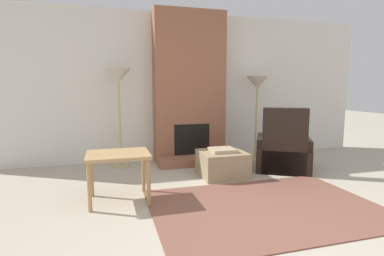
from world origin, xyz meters
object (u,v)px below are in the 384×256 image
at_px(armchair, 283,152).
at_px(ottoman, 222,163).
at_px(side_table, 118,160).
at_px(floor_lamp_left, 118,81).
at_px(floor_lamp_right, 257,87).

bearing_deg(armchair, ottoman, 33.08).
relative_size(side_table, floor_lamp_left, 0.43).
distance_m(ottoman, floor_lamp_right, 1.82).
distance_m(ottoman, side_table, 1.63).
distance_m(ottoman, armchair, 1.05).
height_order(side_table, floor_lamp_right, floor_lamp_right).
height_order(floor_lamp_left, floor_lamp_right, floor_lamp_left).
height_order(armchair, floor_lamp_left, floor_lamp_left).
xyz_separation_m(floor_lamp_left, floor_lamp_right, (2.46, 0.00, -0.09)).
height_order(ottoman, floor_lamp_left, floor_lamp_left).
relative_size(ottoman, floor_lamp_right, 0.43).
bearing_deg(floor_lamp_right, side_table, -148.45).
distance_m(armchair, floor_lamp_left, 2.85).
xyz_separation_m(side_table, floor_lamp_left, (0.09, 1.56, 0.92)).
height_order(ottoman, armchair, armchair).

